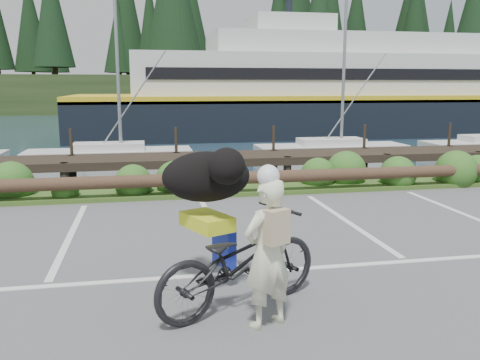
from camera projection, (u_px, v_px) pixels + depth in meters
name	position (u px, v px, depth m)	size (l,w,h in m)	color
ground	(234.00, 264.00, 7.60)	(72.00, 72.00, 0.00)	#504F52
harbor_backdrop	(153.00, 101.00, 83.39)	(170.00, 160.00, 30.00)	#1B3242
vegetation_strip	(197.00, 190.00, 12.70)	(34.00, 1.60, 0.10)	#3D5B21
log_rail	(200.00, 198.00, 12.04)	(32.00, 0.30, 0.60)	#443021
bicycle	(240.00, 262.00, 5.96)	(0.78, 2.24, 1.18)	black
cyclist	(267.00, 253.00, 5.50)	(0.61, 0.40, 1.67)	beige
dog	(206.00, 177.00, 6.37)	(1.11, 0.54, 0.64)	black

